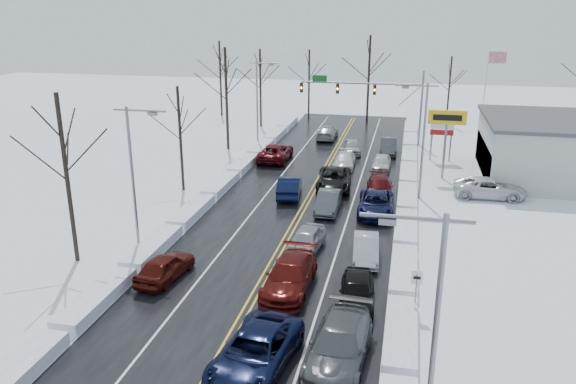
% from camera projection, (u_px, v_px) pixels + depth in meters
% --- Properties ---
extents(ground, '(160.00, 160.00, 0.00)m').
position_uv_depth(ground, '(287.00, 238.00, 36.76)').
color(ground, white).
rests_on(ground, ground).
extents(road_surface, '(14.00, 84.00, 0.01)m').
position_uv_depth(road_surface, '(293.00, 226.00, 38.62)').
color(road_surface, black).
rests_on(road_surface, ground).
extents(snow_bank_left, '(1.45, 72.00, 0.67)m').
position_uv_depth(snow_bank_left, '(189.00, 218.00, 40.15)').
color(snow_bank_left, white).
rests_on(snow_bank_left, ground).
extents(snow_bank_right, '(1.45, 72.00, 0.67)m').
position_uv_depth(snow_bank_right, '(405.00, 236.00, 37.08)').
color(snow_bank_right, white).
rests_on(snow_bank_right, ground).
extents(traffic_signal_mast, '(13.28, 0.39, 8.00)m').
position_uv_depth(traffic_signal_mast, '(374.00, 93.00, 60.27)').
color(traffic_signal_mast, slate).
rests_on(traffic_signal_mast, ground).
extents(tires_plus_sign, '(3.20, 0.34, 6.00)m').
position_uv_depth(tires_plus_sign, '(447.00, 122.00, 47.89)').
color(tires_plus_sign, slate).
rests_on(tires_plus_sign, ground).
extents(used_vehicles_sign, '(2.20, 0.22, 4.65)m').
position_uv_depth(used_vehicles_sign, '(442.00, 127.00, 53.98)').
color(used_vehicles_sign, slate).
rests_on(used_vehicles_sign, ground).
extents(speed_limit_sign, '(0.55, 0.09, 2.35)m').
position_uv_depth(speed_limit_sign, '(416.00, 284.00, 27.18)').
color(speed_limit_sign, slate).
rests_on(speed_limit_sign, ground).
extents(flagpole, '(1.87, 1.20, 10.00)m').
position_uv_depth(flagpole, '(486.00, 90.00, 59.63)').
color(flagpole, silver).
rests_on(flagpole, ground).
extents(streetlight_se, '(3.20, 0.25, 9.00)m').
position_uv_depth(streetlight_se, '(429.00, 329.00, 16.72)').
color(streetlight_se, slate).
rests_on(streetlight_se, ground).
extents(streetlight_ne, '(3.20, 0.25, 9.00)m').
position_uv_depth(streetlight_ne, '(421.00, 132.00, 42.67)').
color(streetlight_ne, slate).
rests_on(streetlight_ne, ground).
extents(streetlight_sw, '(3.20, 0.25, 9.00)m').
position_uv_depth(streetlight_sw, '(135.00, 169.00, 33.05)').
color(streetlight_sw, slate).
rests_on(streetlight_sw, ground).
extents(streetlight_nw, '(3.20, 0.25, 9.00)m').
position_uv_depth(streetlight_nw, '(259.00, 97.00, 59.00)').
color(streetlight_nw, slate).
rests_on(streetlight_nw, ground).
extents(tree_left_b, '(4.00, 4.00, 10.00)m').
position_uv_depth(tree_left_b, '(63.00, 147.00, 31.31)').
color(tree_left_b, '#2D231C').
rests_on(tree_left_b, ground).
extents(tree_left_c, '(3.40, 3.40, 8.50)m').
position_uv_depth(tree_left_c, '(179.00, 119.00, 44.42)').
color(tree_left_c, '#2D231C').
rests_on(tree_left_c, ground).
extents(tree_left_d, '(4.20, 4.20, 10.50)m').
position_uv_depth(tree_left_d, '(226.00, 79.00, 57.09)').
color(tree_left_d, '#2D231C').
rests_on(tree_left_d, ground).
extents(tree_left_e, '(3.80, 3.80, 9.50)m').
position_uv_depth(tree_left_e, '(260.00, 73.00, 68.35)').
color(tree_left_e, '#2D231C').
rests_on(tree_left_e, ground).
extents(tree_far_a, '(4.00, 4.00, 10.00)m').
position_uv_depth(tree_far_a, '(220.00, 64.00, 75.26)').
color(tree_far_a, '#2D231C').
rests_on(tree_far_a, ground).
extents(tree_far_b, '(3.60, 3.60, 9.00)m').
position_uv_depth(tree_far_b, '(309.00, 70.00, 73.98)').
color(tree_far_b, '#2D231C').
rests_on(tree_far_b, ground).
extents(tree_far_c, '(4.40, 4.40, 11.00)m').
position_uv_depth(tree_far_c, '(369.00, 62.00, 70.07)').
color(tree_far_c, '#2D231C').
rests_on(tree_far_c, ground).
extents(tree_far_d, '(3.40, 3.40, 8.50)m').
position_uv_depth(tree_far_d, '(450.00, 77.00, 70.00)').
color(tree_far_d, '#2D231C').
rests_on(tree_far_d, ground).
extents(queued_car_2, '(3.45, 6.21, 1.64)m').
position_uv_depth(queued_car_2, '(256.00, 369.00, 23.51)').
color(queued_car_2, black).
rests_on(queued_car_2, ground).
extents(queued_car_3, '(2.39, 5.73, 1.65)m').
position_uv_depth(queued_car_3, '(290.00, 290.00, 30.04)').
color(queued_car_3, '#490D09').
rests_on(queued_car_3, ground).
extents(queued_car_4, '(2.21, 4.52, 1.49)m').
position_uv_depth(queued_car_4, '(306.00, 251.00, 34.74)').
color(queued_car_4, '#93969A').
rests_on(queued_car_4, ground).
extents(queued_car_5, '(1.62, 4.50, 1.48)m').
position_uv_depth(queued_car_5, '(328.00, 211.00, 41.53)').
color(queued_car_5, '#424547').
rests_on(queued_car_5, ground).
extents(queued_car_6, '(3.20, 6.09, 1.63)m').
position_uv_depth(queued_car_6, '(334.00, 189.00, 46.60)').
color(queued_car_6, black).
rests_on(queued_car_6, ground).
extents(queued_car_7, '(2.05, 4.73, 1.36)m').
position_uv_depth(queued_car_7, '(344.00, 167.00, 52.73)').
color(queued_car_7, silver).
rests_on(queued_car_7, ground).
extents(queued_car_8, '(2.27, 4.43, 1.44)m').
position_uv_depth(queued_car_8, '(352.00, 153.00, 57.72)').
color(queued_car_8, '#A5A8AD').
rests_on(queued_car_8, ground).
extents(queued_car_11, '(2.76, 6.02, 1.71)m').
position_uv_depth(queued_car_11, '(339.00, 362.00, 23.95)').
color(queued_car_11, '#45484B').
rests_on(queued_car_11, ground).
extents(queued_car_12, '(2.05, 4.48, 1.49)m').
position_uv_depth(queued_car_12, '(356.00, 304.00, 28.62)').
color(queued_car_12, black).
rests_on(queued_car_12, ground).
extents(queued_car_13, '(1.81, 4.35, 1.40)m').
position_uv_depth(queued_car_13, '(365.00, 259.00, 33.65)').
color(queued_car_13, '#AAACB2').
rests_on(queued_car_13, ground).
extents(queued_car_14, '(2.71, 5.58, 1.53)m').
position_uv_depth(queued_car_14, '(375.00, 214.00, 41.01)').
color(queued_car_14, black).
rests_on(queued_car_14, ground).
extents(queued_car_15, '(2.47, 5.15, 1.45)m').
position_uv_depth(queued_car_15, '(379.00, 196.00, 44.83)').
color(queued_car_15, '#44090B').
rests_on(queued_car_15, ground).
extents(queued_car_16, '(1.69, 4.15, 1.41)m').
position_uv_depth(queued_car_16, '(381.00, 170.00, 51.92)').
color(queued_car_16, silver).
rests_on(queued_car_16, ground).
extents(queued_car_17, '(1.89, 4.81, 1.56)m').
position_uv_depth(queued_car_17, '(388.00, 153.00, 57.62)').
color(queued_car_17, '#393A3D').
rests_on(queued_car_17, ground).
extents(oncoming_car_0, '(2.38, 5.12, 1.63)m').
position_uv_depth(oncoming_car_0, '(289.00, 196.00, 44.85)').
color(oncoming_car_0, black).
rests_on(oncoming_car_0, ground).
extents(oncoming_car_1, '(2.88, 6.02, 1.65)m').
position_uv_depth(oncoming_car_1, '(276.00, 160.00, 55.14)').
color(oncoming_car_1, '#510A0F').
rests_on(oncoming_car_1, ground).
extents(oncoming_car_2, '(2.18, 5.27, 1.53)m').
position_uv_depth(oncoming_car_2, '(327.00, 139.00, 64.00)').
color(oncoming_car_2, gray).
rests_on(oncoming_car_2, ground).
extents(oncoming_car_3, '(2.29, 4.55, 1.49)m').
position_uv_depth(oncoming_car_3, '(166.00, 279.00, 31.26)').
color(oncoming_car_3, '#440E09').
rests_on(oncoming_car_3, ground).
extents(parked_car_0, '(5.61, 2.64, 1.55)m').
position_uv_depth(parked_car_0, '(489.00, 197.00, 44.49)').
color(parked_car_0, silver).
rests_on(parked_car_0, ground).
extents(parked_car_1, '(2.94, 5.88, 1.64)m').
position_uv_depth(parked_car_1, '(517.00, 180.00, 48.98)').
color(parked_car_1, '#3B3D40').
rests_on(parked_car_1, ground).
extents(parked_car_2, '(2.47, 4.90, 1.60)m').
position_uv_depth(parked_car_2, '(490.00, 165.00, 53.48)').
color(parked_car_2, silver).
rests_on(parked_car_2, ground).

